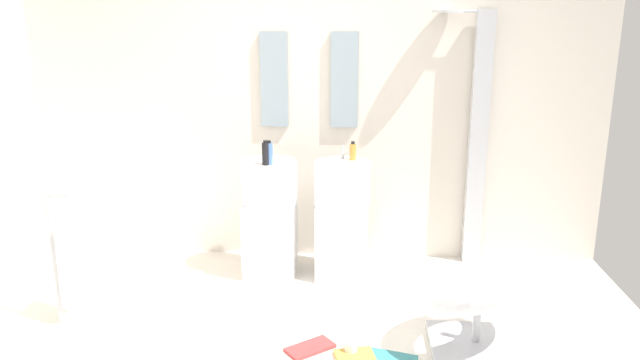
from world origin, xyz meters
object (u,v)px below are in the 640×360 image
(pedestal_sink_left, at_px, (270,216))
(soap_bottle_blue, at_px, (269,153))
(magazine_red, at_px, (310,348))
(magazine_ochre, at_px, (355,358))
(pedestal_sink_right, at_px, (342,217))
(lounge_chair, at_px, (478,298))
(coffee_mug, at_px, (351,349))
(soap_bottle_amber, at_px, (353,152))
(magazine_teal, at_px, (391,360))
(shower_column, at_px, (476,135))
(soap_bottle_black, at_px, (266,153))
(towel_rack, at_px, (74,236))

(pedestal_sink_left, xyz_separation_m, soap_bottle_blue, (0.02, -0.11, 0.53))
(magazine_red, relative_size, magazine_ochre, 1.29)
(pedestal_sink_right, distance_m, lounge_chair, 1.41)
(magazine_ochre, bearing_deg, coffee_mug, 103.97)
(soap_bottle_blue, bearing_deg, soap_bottle_amber, 16.33)
(magazine_red, distance_m, coffee_mug, 0.26)
(magazine_teal, xyz_separation_m, soap_bottle_amber, (-0.25, 1.37, 0.96))
(pedestal_sink_right, height_order, coffee_mug, pedestal_sink_right)
(magazine_teal, bearing_deg, shower_column, 82.15)
(lounge_chair, distance_m, magazine_teal, 0.65)
(pedestal_sink_left, bearing_deg, magazine_teal, -55.36)
(lounge_chair, bearing_deg, shower_column, 82.13)
(pedestal_sink_left, height_order, magazine_ochre, pedestal_sink_left)
(pedestal_sink_right, bearing_deg, magazine_red, -97.73)
(shower_column, height_order, lounge_chair, shower_column)
(soap_bottle_black, xyz_separation_m, soap_bottle_amber, (0.65, 0.20, -0.02))
(lounge_chair, relative_size, soap_bottle_blue, 6.02)
(magazine_ochre, bearing_deg, soap_bottle_black, 107.53)
(magazine_ochre, relative_size, coffee_mug, 2.74)
(soap_bottle_amber, relative_size, soap_bottle_blue, 0.80)
(pedestal_sink_right, relative_size, towel_rack, 1.07)
(towel_rack, distance_m, coffee_mug, 1.91)
(pedestal_sink_left, relative_size, pedestal_sink_right, 1.00)
(pedestal_sink_left, distance_m, soap_bottle_black, 0.54)
(soap_bottle_black, bearing_deg, coffee_mug, -59.18)
(coffee_mug, bearing_deg, magazine_red, 168.86)
(soap_bottle_black, bearing_deg, shower_column, 15.89)
(magazine_teal, distance_m, magazine_ochre, 0.21)
(soap_bottle_amber, bearing_deg, soap_bottle_blue, -163.67)
(soap_bottle_black, distance_m, soap_bottle_blue, 0.03)
(towel_rack, relative_size, soap_bottle_amber, 6.52)
(pedestal_sink_right, relative_size, magazine_ochre, 4.42)
(towel_rack, relative_size, soap_bottle_blue, 5.19)
(magazine_teal, bearing_deg, pedestal_sink_right, 120.49)
(pedestal_sink_left, bearing_deg, soap_bottle_blue, -79.40)
(towel_rack, distance_m, soap_bottle_black, 1.44)
(pedestal_sink_left, height_order, magazine_teal, pedestal_sink_left)
(magazine_teal, height_order, soap_bottle_black, soap_bottle_black)
(coffee_mug, bearing_deg, magazine_ochre, -62.91)
(soap_bottle_black, bearing_deg, lounge_chair, -34.31)
(pedestal_sink_right, bearing_deg, coffee_mug, -85.80)
(shower_column, distance_m, magazine_ochre, 2.16)
(lounge_chair, xyz_separation_m, soap_bottle_blue, (-1.41, 0.99, 0.66))
(shower_column, height_order, towel_rack, shower_column)
(pedestal_sink_left, distance_m, shower_column, 1.77)
(lounge_chair, xyz_separation_m, soap_bottle_amber, (-0.78, 1.18, 0.64))
(soap_bottle_amber, bearing_deg, shower_column, 15.04)
(magazine_red, height_order, magazine_ochre, magazine_ochre)
(lounge_chair, xyz_separation_m, magazine_red, (-1.02, -0.08, -0.33))
(magazine_red, relative_size, coffee_mug, 3.55)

